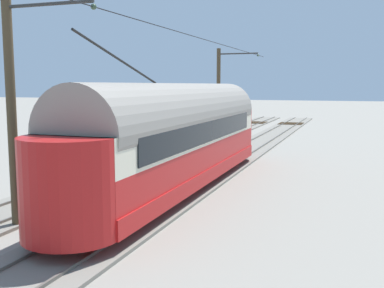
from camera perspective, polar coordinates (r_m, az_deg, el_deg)
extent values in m
plane|color=gray|center=(21.69, -4.25, -3.97)|extent=(220.00, 220.00, 0.00)
cube|color=slate|center=(20.96, 0.80, -4.21)|extent=(2.80, 80.00, 0.10)
cube|color=#59544C|center=(21.18, -1.04, -3.84)|extent=(0.07, 80.00, 0.08)
cube|color=#59544C|center=(20.73, 2.68, -4.10)|extent=(0.07, 80.00, 0.08)
cube|color=#47331E|center=(52.02, 12.32, 2.59)|extent=(2.50, 0.24, 0.08)
cube|color=#47331E|center=(51.38, 12.22, 2.53)|extent=(2.50, 0.24, 0.08)
cube|color=#47331E|center=(50.74, 12.13, 2.48)|extent=(2.50, 0.24, 0.08)
cube|color=#47331E|center=(50.10, 12.03, 2.42)|extent=(2.50, 0.24, 0.08)
cube|color=#47331E|center=(49.45, 11.93, 2.36)|extent=(2.50, 0.24, 0.08)
cube|color=slate|center=(22.56, -8.94, -3.47)|extent=(2.80, 80.00, 0.10)
cube|color=#59544C|center=(22.90, -10.52, -3.12)|extent=(0.07, 80.00, 0.08)
cube|color=#59544C|center=(22.22, -7.32, -3.38)|extent=(0.07, 80.00, 0.08)
cube|color=#47331E|center=(52.69, 7.97, 2.74)|extent=(2.50, 0.24, 0.08)
cube|color=#47331E|center=(52.06, 7.82, 2.69)|extent=(2.50, 0.24, 0.08)
cube|color=#47331E|center=(51.42, 7.67, 2.64)|extent=(2.50, 0.24, 0.08)
cube|color=#47331E|center=(50.79, 7.52, 2.58)|extent=(2.50, 0.24, 0.08)
cube|color=#47331E|center=(50.15, 7.36, 2.53)|extent=(2.50, 0.24, 0.08)
cube|color=red|center=(18.62, -1.59, -3.62)|extent=(2.65, 14.94, 0.55)
cube|color=red|center=(18.50, -1.60, -1.34)|extent=(2.55, 14.94, 0.95)
cube|color=beige|center=(18.37, -1.61, 1.74)|extent=(2.55, 14.94, 1.05)
cylinder|color=gray|center=(18.33, -1.62, 3.37)|extent=(2.65, 14.64, 2.65)
cylinder|color=red|center=(25.47, 4.48, 1.58)|extent=(2.55, 2.55, 2.55)
cylinder|color=red|center=(11.96, -14.69, -5.15)|extent=(2.55, 2.55, 2.55)
cube|color=black|center=(26.48, 5.14, 3.99)|extent=(1.63, 0.08, 0.36)
cube|color=black|center=(26.54, 5.16, 3.32)|extent=(1.73, 0.06, 0.80)
cube|color=black|center=(17.94, 2.24, 1.61)|extent=(0.04, 12.55, 0.80)
cube|color=black|center=(18.88, -5.28, 1.86)|extent=(0.04, 12.55, 0.80)
cylinder|color=silver|center=(26.71, 5.18, 1.30)|extent=(0.24, 0.06, 0.24)
cube|color=gray|center=(26.76, 5.13, -0.68)|extent=(1.94, 0.12, 0.20)
cylinder|color=black|center=(14.03, -8.76, 10.14)|extent=(0.07, 4.94, 1.35)
cylinder|color=black|center=(22.90, 4.44, -1.95)|extent=(0.10, 0.76, 0.76)
cylinder|color=black|center=(23.32, 1.03, -1.76)|extent=(0.10, 0.76, 0.76)
cylinder|color=black|center=(14.10, -5.98, -7.85)|extent=(0.10, 0.76, 0.76)
cylinder|color=black|center=(14.76, -11.04, -7.25)|extent=(0.10, 0.76, 0.76)
cylinder|color=#4C3D28|center=(33.54, 3.28, 5.90)|extent=(0.28, 0.28, 6.83)
cylinder|color=#2D2D2D|center=(33.23, 5.72, 11.06)|extent=(2.84, 0.10, 0.10)
sphere|color=#334733|center=(32.91, 8.16, 10.80)|extent=(0.16, 0.16, 0.16)
cylinder|color=#4C3D28|center=(14.47, -21.40, 3.55)|extent=(0.28, 0.28, 6.83)
cylinder|color=#2D2D2D|center=(13.73, -17.35, 16.18)|extent=(2.84, 0.10, 0.10)
sphere|color=#334733|center=(12.92, -12.07, 16.26)|extent=(0.16, 0.16, 0.16)
cylinder|color=black|center=(12.92, -12.07, 16.26)|extent=(0.03, 46.56, 0.03)
cylinder|color=black|center=(33.23, 5.72, 11.06)|extent=(2.84, 0.02, 0.02)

